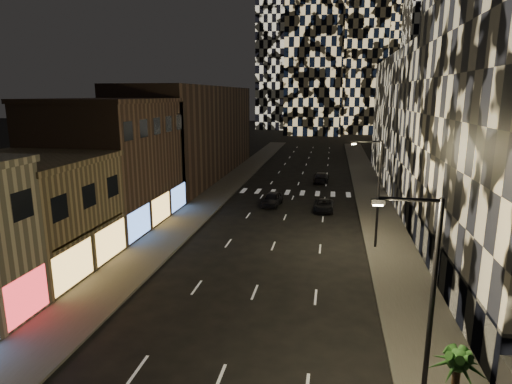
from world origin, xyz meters
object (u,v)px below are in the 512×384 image
at_px(streetlight_near, 426,296).
at_px(streetlight_far, 376,187).
at_px(car_dark_oncoming, 321,177).
at_px(palm_tree, 457,368).
at_px(car_dark_midlane, 272,199).
at_px(car_dark_rightlane, 324,205).

bearing_deg(streetlight_near, streetlight_far, 90.00).
distance_m(car_dark_oncoming, palm_tree, 49.91).
relative_size(streetlight_far, car_dark_midlane, 1.94).
height_order(streetlight_far, car_dark_oncoming, streetlight_far).
height_order(streetlight_near, car_dark_oncoming, streetlight_near).
distance_m(car_dark_rightlane, palm_tree, 33.56).
bearing_deg(car_dark_oncoming, car_dark_midlane, 72.33).
distance_m(streetlight_near, car_dark_oncoming, 48.24).
bearing_deg(car_dark_midlane, car_dark_oncoming, 76.53).
height_order(streetlight_far, car_dark_midlane, streetlight_far).
relative_size(car_dark_rightlane, palm_tree, 1.10).
xyz_separation_m(streetlight_far, car_dark_oncoming, (-5.12, 27.74, -4.60)).
height_order(car_dark_midlane, palm_tree, palm_tree).
bearing_deg(streetlight_near, car_dark_rightlane, 97.92).
relative_size(streetlight_near, palm_tree, 2.16).
bearing_deg(car_dark_midlane, car_dark_rightlane, -7.62).
xyz_separation_m(streetlight_near, palm_tree, (0.82, -1.73, -1.77)).
distance_m(streetlight_near, palm_tree, 2.61).
xyz_separation_m(streetlight_far, palm_tree, (0.82, -21.73, -1.77)).
bearing_deg(palm_tree, car_dark_midlane, 108.02).
height_order(car_dark_rightlane, palm_tree, palm_tree).
distance_m(streetlight_far, car_dark_rightlane, 12.99).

